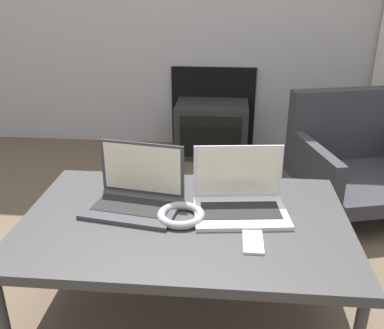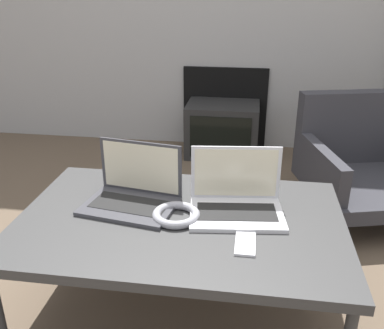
{
  "view_description": "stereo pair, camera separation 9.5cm",
  "coord_description": "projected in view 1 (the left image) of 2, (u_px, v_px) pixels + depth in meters",
  "views": [
    {
      "loc": [
        0.15,
        -1.13,
        1.23
      ],
      "look_at": [
        0.0,
        0.52,
        0.51
      ],
      "focal_mm": 40.0,
      "sensor_mm": 36.0,
      "label": 1
    },
    {
      "loc": [
        0.24,
        -1.12,
        1.23
      ],
      "look_at": [
        0.0,
        0.52,
        0.51
      ],
      "focal_mm": 40.0,
      "sensor_mm": 36.0,
      "label": 2
    }
  ],
  "objects": [
    {
      "name": "phone",
      "position": [
        253.0,
        242.0,
        1.42
      ],
      "size": [
        0.07,
        0.13,
        0.01
      ],
      "color": "silver",
      "rests_on": "table"
    },
    {
      "name": "armchair",
      "position": [
        355.0,
        156.0,
        2.45
      ],
      "size": [
        0.81,
        0.81,
        0.65
      ],
      "rotation": [
        0.0,
        0.0,
        0.26
      ],
      "color": "#2D2D33",
      "rests_on": "ground_plane"
    },
    {
      "name": "headphones",
      "position": [
        181.0,
        215.0,
        1.56
      ],
      "size": [
        0.18,
        0.18,
        0.03
      ],
      "color": "gray",
      "rests_on": "table"
    },
    {
      "name": "table",
      "position": [
        185.0,
        225.0,
        1.58
      ],
      "size": [
        1.19,
        0.76,
        0.42
      ],
      "color": "#333333",
      "rests_on": "ground_plane"
    },
    {
      "name": "laptop_left",
      "position": [
        136.0,
        193.0,
        1.64
      ],
      "size": [
        0.38,
        0.29,
        0.23
      ],
      "rotation": [
        0.0,
        0.0,
        -0.16
      ],
      "color": "#38383D",
      "rests_on": "table"
    },
    {
      "name": "laptop_right",
      "position": [
        240.0,
        197.0,
        1.61
      ],
      "size": [
        0.37,
        0.28,
        0.23
      ],
      "rotation": [
        0.0,
        0.0,
        0.12
      ],
      "color": "silver",
      "rests_on": "table"
    },
    {
      "name": "tv",
      "position": [
        212.0,
        129.0,
        3.22
      ],
      "size": [
        0.53,
        0.38,
        0.39
      ],
      "color": "black",
      "rests_on": "ground_plane"
    }
  ]
}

